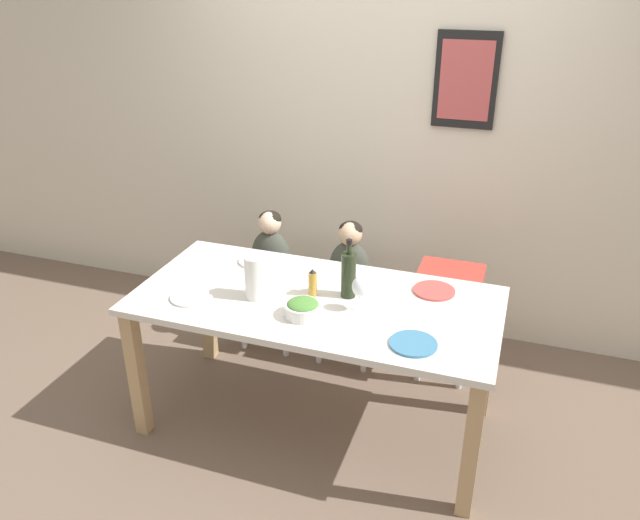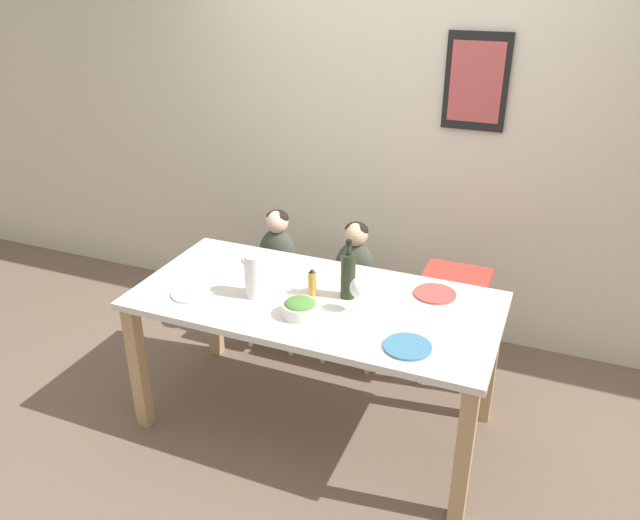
% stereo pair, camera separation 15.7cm
% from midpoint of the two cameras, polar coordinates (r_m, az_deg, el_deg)
% --- Properties ---
extents(ground_plane, '(14.00, 14.00, 0.00)m').
position_cam_midpoint_polar(ground_plane, '(3.55, -1.67, -14.47)').
color(ground_plane, '#705B4C').
extents(wall_back, '(10.00, 0.09, 2.70)m').
position_cam_midpoint_polar(wall_back, '(4.00, 4.45, 12.07)').
color(wall_back, beige).
rests_on(wall_back, ground_plane).
extents(dining_table, '(1.81, 0.87, 0.77)m').
position_cam_midpoint_polar(dining_table, '(3.15, -1.82, -5.06)').
color(dining_table, silver).
rests_on(dining_table, ground_plane).
extents(chair_far_left, '(0.43, 0.39, 0.45)m').
position_cam_midpoint_polar(chair_far_left, '(4.02, -5.52, -2.68)').
color(chair_far_left, silver).
rests_on(chair_far_left, ground_plane).
extents(chair_far_center, '(0.43, 0.39, 0.45)m').
position_cam_midpoint_polar(chair_far_center, '(3.86, 1.47, -3.87)').
color(chair_far_center, silver).
rests_on(chair_far_center, ground_plane).
extents(chair_right_highchair, '(0.37, 0.33, 0.69)m').
position_cam_midpoint_polar(chair_right_highchair, '(3.67, 10.48, -3.14)').
color(chair_right_highchair, silver).
rests_on(chair_right_highchair, ground_plane).
extents(person_child_left, '(0.25, 0.18, 0.46)m').
position_cam_midpoint_polar(person_child_left, '(3.89, -5.70, 1.15)').
color(person_child_left, '#3D4238').
rests_on(person_child_left, chair_far_left).
extents(person_child_center, '(0.25, 0.18, 0.46)m').
position_cam_midpoint_polar(person_child_center, '(3.72, 1.52, 0.09)').
color(person_child_center, '#3D4238').
rests_on(person_child_center, chair_far_center).
extents(wine_bottle, '(0.07, 0.07, 0.31)m').
position_cam_midpoint_polar(wine_bottle, '(3.06, 1.16, -1.28)').
color(wine_bottle, '#232D19').
rests_on(wine_bottle, dining_table).
extents(paper_towel_roll, '(0.11, 0.11, 0.22)m').
position_cam_midpoint_polar(paper_towel_roll, '(3.08, -7.35, -1.58)').
color(paper_towel_roll, white).
rests_on(paper_towel_roll, dining_table).
extents(wine_glass_near, '(0.08, 0.08, 0.18)m').
position_cam_midpoint_polar(wine_glass_near, '(2.94, 2.14, -2.52)').
color(wine_glass_near, white).
rests_on(wine_glass_near, dining_table).
extents(salad_bowl_large, '(0.18, 0.18, 0.08)m').
position_cam_midpoint_polar(salad_bowl_large, '(2.94, -3.17, -4.41)').
color(salad_bowl_large, white).
rests_on(salad_bowl_large, dining_table).
extents(dinner_plate_front_left, '(0.21, 0.21, 0.01)m').
position_cam_midpoint_polar(dinner_plate_front_left, '(3.18, -13.05, -3.31)').
color(dinner_plate_front_left, silver).
rests_on(dinner_plate_front_left, dining_table).
extents(dinner_plate_back_left, '(0.21, 0.21, 0.01)m').
position_cam_midpoint_polar(dinner_plate_back_left, '(3.49, -7.00, -0.08)').
color(dinner_plate_back_left, silver).
rests_on(dinner_plate_back_left, dining_table).
extents(dinner_plate_back_right, '(0.21, 0.21, 0.01)m').
position_cam_midpoint_polar(dinner_plate_back_right, '(3.20, 9.00, -2.80)').
color(dinner_plate_back_right, '#D14C47').
rests_on(dinner_plate_back_right, dining_table).
extents(dinner_plate_front_right, '(0.21, 0.21, 0.01)m').
position_cam_midpoint_polar(dinner_plate_front_right, '(2.76, 6.90, -7.63)').
color(dinner_plate_front_right, teal).
rests_on(dinner_plate_front_right, dining_table).
extents(condiment_bottle_hot_sauce, '(0.04, 0.04, 0.15)m').
position_cam_midpoint_polar(condiment_bottle_hot_sauce, '(3.10, -2.13, -2.13)').
color(condiment_bottle_hot_sauce, '#BC8E33').
rests_on(condiment_bottle_hot_sauce, dining_table).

